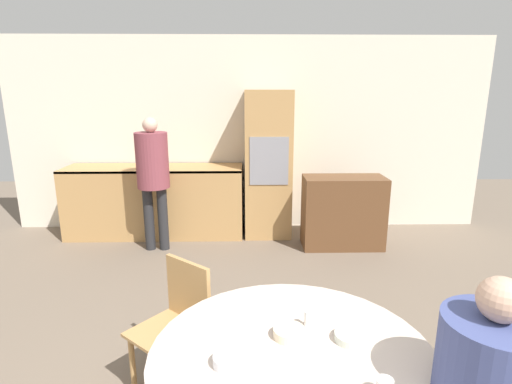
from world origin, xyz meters
name	(u,v)px	position (x,y,z in m)	size (l,w,h in m)	color
wall_back	(248,135)	(0.00, 5.01, 1.30)	(6.50, 0.05, 2.60)	silver
kitchen_counter	(156,200)	(-1.24, 4.67, 0.48)	(2.31, 0.60, 0.93)	tan
oven_unit	(268,164)	(0.25, 4.68, 0.95)	(0.60, 0.59, 1.91)	tan
sideboard	(343,212)	(1.16, 4.19, 0.44)	(0.98, 0.45, 0.89)	brown
chair_far_left	(177,319)	(-0.46, 1.78, 0.48)	(0.56, 0.56, 0.85)	tan
person_standing	(153,170)	(-1.13, 4.14, 0.99)	(0.38, 0.38, 1.60)	#262628
bowl_near	(230,360)	(-0.09, 1.03, 0.75)	(0.15, 0.15, 0.05)	silver
bowl_centre	(289,333)	(0.19, 1.23, 0.74)	(0.16, 0.16, 0.05)	beige
bowl_far	(352,337)	(0.49, 1.20, 0.74)	(0.17, 0.17, 0.04)	silver
salt_shaker	(307,319)	(0.29, 1.32, 0.76)	(0.03, 0.03, 0.09)	white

